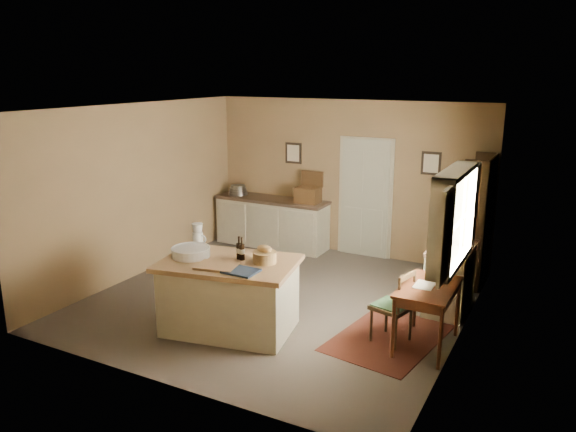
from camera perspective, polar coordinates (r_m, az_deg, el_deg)
name	(u,v)px	position (r m, az deg, el deg)	size (l,w,h in m)	color
ground	(279,300)	(8.10, -0.90, -8.50)	(5.00, 5.00, 0.00)	brown
wall_back	(347,178)	(9.89, 6.04, 3.86)	(5.00, 0.10, 2.70)	olive
wall_front	(157,261)	(5.69, -13.14, -4.50)	(5.00, 0.10, 2.70)	olive
wall_left	(139,190)	(9.11, -14.89, 2.53)	(0.10, 5.00, 2.70)	olive
wall_right	(467,232)	(6.87, 17.69, -1.53)	(0.10, 5.00, 2.70)	olive
ceiling	(278,108)	(7.46, -0.99, 10.94)	(5.00, 5.00, 0.00)	silver
door	(365,197)	(9.80, 7.83, 1.95)	(0.97, 0.06, 2.11)	#B0B097
framed_prints	(358,158)	(9.73, 7.15, 5.87)	(2.82, 0.02, 0.38)	black
window	(458,218)	(6.64, 16.85, -0.21)	(0.25, 1.99, 1.12)	beige
work_island	(229,294)	(7.09, -6.03, -7.84)	(1.82, 1.36, 1.20)	beige
sideboard	(272,221)	(10.38, -1.60, -0.47)	(2.13, 0.60, 1.18)	beige
rug	(388,338)	(7.12, 10.14, -12.09)	(1.10, 1.60, 0.01)	#431510
writing_desk	(428,293)	(6.75, 14.07, -7.63)	(0.60, 0.99, 0.82)	#3B1B0E
desk_chair	(392,307)	(6.88, 10.48, -9.06)	(0.42, 0.42, 0.89)	black
right_cabinet	(450,278)	(7.93, 16.11, -6.04)	(0.54, 0.96, 0.99)	beige
shelving_unit	(480,221)	(8.90, 18.93, -0.50)	(0.33, 0.88, 1.96)	black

